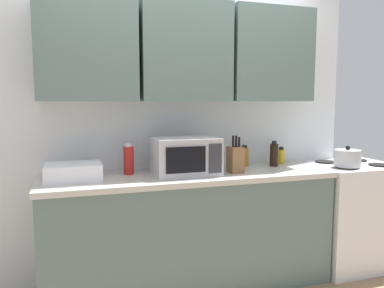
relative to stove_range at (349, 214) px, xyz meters
name	(u,v)px	position (x,y,z in m)	size (l,w,h in m)	color
wall_back_with_cabinets	(181,86)	(-1.49, 0.25, 1.12)	(3.07, 0.38, 2.60)	white
counter_run	(190,230)	(-1.49, 0.02, 0.00)	(2.20, 0.63, 0.90)	slate
stove_range	(349,214)	(0.00, 0.00, 0.00)	(0.76, 0.64, 0.91)	silver
kettle	(347,158)	(-0.17, -0.14, 0.53)	(0.21, 0.21, 0.17)	#B2B2B7
microwave	(185,156)	(-1.53, 0.00, 0.59)	(0.48, 0.37, 0.28)	#B7B7BC
dish_rack	(73,172)	(-2.33, 0.02, 0.51)	(0.38, 0.30, 0.12)	silver
knife_block	(235,159)	(-1.14, -0.05, 0.55)	(0.10, 0.12, 0.29)	brown
bottle_soy_dark	(274,155)	(-0.71, 0.11, 0.55)	(0.07, 0.07, 0.22)	black
bottle_red_sauce	(129,160)	(-1.94, 0.12, 0.56)	(0.08, 0.08, 0.24)	red
bottle_amber_vinegar	(244,156)	(-0.95, 0.20, 0.53)	(0.07, 0.07, 0.18)	#AD701E
bottle_yellow_mustard	(281,156)	(-0.58, 0.22, 0.52)	(0.06, 0.06, 0.15)	gold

